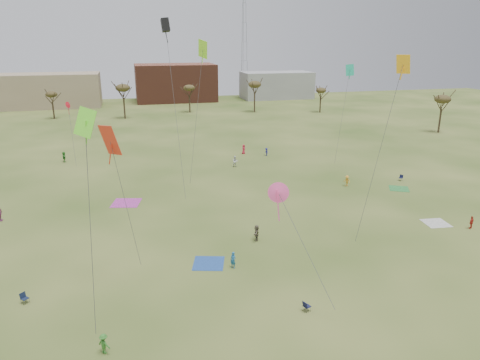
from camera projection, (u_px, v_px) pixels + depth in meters
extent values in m
plane|color=#2E4917|center=(274.00, 281.00, 38.51)|extent=(260.00, 260.00, 0.00)
imported|color=#317527|center=(104.00, 344.00, 29.49)|extent=(1.06, 1.03, 1.46)
imported|color=#206297|center=(233.00, 260.00, 40.53)|extent=(0.65, 0.68, 1.56)
imported|color=red|center=(471.00, 222.00, 48.96)|extent=(0.93, 0.68, 1.46)
imported|color=brown|center=(257.00, 233.00, 46.07)|extent=(1.02, 1.65, 1.70)
imported|color=gold|center=(347.00, 181.00, 63.09)|extent=(1.07, 1.15, 1.56)
imported|color=#A64589|center=(0.00, 214.00, 50.97)|extent=(0.66, 1.13, 1.80)
imported|color=silver|center=(235.00, 162.00, 72.54)|extent=(0.94, 0.77, 1.80)
imported|color=#2E7A28|center=(64.00, 157.00, 75.50)|extent=(0.79, 1.71, 1.78)
imported|color=red|center=(244.00, 149.00, 80.81)|extent=(0.97, 0.99, 1.72)
imported|color=navy|center=(266.00, 152.00, 79.62)|extent=(0.64, 0.96, 1.39)
cube|color=#244D9C|center=(209.00, 263.00, 41.53)|extent=(3.48, 3.48, 0.03)
cube|color=beige|center=(436.00, 223.00, 50.57)|extent=(2.91, 2.91, 0.03)
cube|color=#B638A1|center=(126.00, 203.00, 56.81)|extent=(4.13, 4.13, 0.03)
cube|color=#308439|center=(399.00, 189.00, 62.19)|extent=(3.52, 3.52, 0.03)
cube|color=#131D35|center=(25.00, 298.00, 35.18)|extent=(0.71, 0.71, 0.04)
cube|color=#131D35|center=(23.00, 295.00, 35.22)|extent=(0.45, 0.45, 0.44)
cube|color=#141739|center=(307.00, 306.00, 34.18)|extent=(0.64, 0.64, 0.04)
cube|color=#141739|center=(305.00, 304.00, 33.98)|extent=(0.29, 0.51, 0.44)
cube|color=#121633|center=(401.00, 178.00, 65.63)|extent=(0.70, 0.70, 0.04)
cube|color=#121633|center=(401.00, 176.00, 65.73)|extent=(0.41, 0.48, 0.44)
cube|color=#1BA37B|center=(350.00, 70.00, 69.76)|extent=(0.90, 0.90, 1.76)
cube|color=#1BA37B|center=(350.00, 74.00, 69.94)|extent=(0.08, 0.08, 1.58)
cylinder|color=#4C4C51|center=(342.00, 117.00, 70.67)|extent=(2.66, 2.15, 14.44)
cone|color=red|center=(68.00, 105.00, 69.71)|extent=(1.04, 0.08, 1.04)
cube|color=red|center=(69.00, 109.00, 69.91)|extent=(0.08, 0.08, 1.70)
cylinder|color=#4C4C51|center=(72.00, 136.00, 69.79)|extent=(0.57, 3.03, 9.23)
cube|color=#92E626|center=(203.00, 49.00, 58.75)|extent=(1.19, 1.19, 2.33)
cube|color=#92E626|center=(203.00, 55.00, 59.00)|extent=(0.08, 0.08, 2.10)
cylinder|color=#4C4C51|center=(196.00, 118.00, 60.25)|extent=(2.62, 2.02, 17.84)
cube|color=black|center=(165.00, 25.00, 54.14)|extent=(0.90, 0.90, 1.55)
cube|color=black|center=(166.00, 33.00, 54.42)|extent=(0.08, 0.08, 2.33)
cylinder|color=#4C4C51|center=(176.00, 113.00, 54.91)|extent=(1.04, 5.45, 20.74)
cone|color=#FF50A1|center=(278.00, 193.00, 33.98)|extent=(1.64, 0.12, 1.64)
cube|color=#FF50A1|center=(278.00, 206.00, 34.30)|extent=(0.08, 0.08, 2.69)
cylinder|color=#4C4C51|center=(306.00, 250.00, 33.42)|extent=(3.12, 4.65, 7.92)
cube|color=#F5A719|center=(403.00, 64.00, 39.74)|extent=(0.88, 0.88, 1.74)
cube|color=#F5A719|center=(402.00, 71.00, 39.92)|extent=(0.08, 0.08, 1.56)
cylinder|color=#4C4C51|center=(378.00, 157.00, 41.84)|extent=(3.39, 0.22, 16.97)
cube|color=red|center=(110.00, 140.00, 34.99)|extent=(1.27, 1.27, 2.50)
cube|color=red|center=(111.00, 151.00, 35.25)|extent=(0.08, 0.08, 2.25)
cylinder|color=#4C4C51|center=(126.00, 206.00, 37.21)|extent=(1.71, 0.64, 11.52)
cube|color=#6BEC29|center=(85.00, 123.00, 26.70)|extent=(0.88, 0.88, 1.73)
cube|color=#6BEC29|center=(86.00, 132.00, 26.88)|extent=(0.08, 0.08, 1.56)
cylinder|color=#4C4C51|center=(91.00, 235.00, 28.46)|extent=(0.74, 0.78, 14.34)
cylinder|color=#3A2B1E|center=(53.00, 111.00, 115.82)|extent=(0.40, 0.40, 4.32)
ellipsoid|color=#473D1E|center=(51.00, 94.00, 114.55)|extent=(3.02, 3.02, 1.58)
cylinder|color=#3A2B1E|center=(124.00, 108.00, 116.17)|extent=(0.40, 0.40, 5.40)
ellipsoid|color=#473D1E|center=(123.00, 88.00, 114.58)|extent=(3.78, 3.78, 1.98)
cylinder|color=#3A2B1E|center=(190.00, 104.00, 126.03)|extent=(0.40, 0.40, 4.68)
ellipsoid|color=#473D1E|center=(189.00, 88.00, 124.65)|extent=(3.28, 3.28, 1.72)
cylinder|color=#3A2B1E|center=(255.00, 103.00, 126.45)|extent=(0.40, 0.40, 5.28)
ellipsoid|color=#473D1E|center=(255.00, 84.00, 124.90)|extent=(3.70, 3.70, 1.94)
cylinder|color=#3A2B1E|center=(320.00, 105.00, 126.20)|extent=(0.40, 0.40, 4.20)
ellipsoid|color=#473D1E|center=(321.00, 90.00, 124.96)|extent=(2.94, 2.94, 1.54)
cylinder|color=#3A2B1E|center=(440.00, 121.00, 98.86)|extent=(0.40, 0.40, 5.04)
ellipsoid|color=#473D1E|center=(443.00, 99.00, 97.38)|extent=(3.53, 3.53, 1.85)
cube|color=#937F60|center=(45.00, 90.00, 135.04)|extent=(32.00, 14.00, 10.00)
cube|color=brown|center=(175.00, 83.00, 148.70)|extent=(26.00, 16.00, 12.00)
cube|color=gray|center=(276.00, 85.00, 155.48)|extent=(24.00, 12.00, 9.00)
cylinder|color=#9EA3A8|center=(246.00, 42.00, 155.42)|extent=(0.16, 0.16, 38.00)
cylinder|color=#9EA3A8|center=(242.00, 42.00, 155.82)|extent=(0.16, 0.16, 38.00)
cylinder|color=#9EA3A8|center=(243.00, 42.00, 154.38)|extent=(0.16, 0.16, 38.00)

